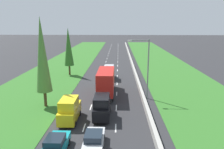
# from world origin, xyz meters

# --- Properties ---
(ground_plane) EXTENTS (300.00, 300.00, 0.00)m
(ground_plane) POSITION_xyz_m (0.00, 60.00, 0.00)
(ground_plane) COLOR #28282B
(ground_plane) RESTS_ON ground
(grass_verge_left) EXTENTS (14.00, 140.00, 0.04)m
(grass_verge_left) POSITION_xyz_m (-12.65, 60.00, 0.02)
(grass_verge_left) COLOR #2D6623
(grass_verge_left) RESTS_ON ground
(grass_verge_right) EXTENTS (14.00, 140.00, 0.04)m
(grass_verge_right) POSITION_xyz_m (14.35, 60.00, 0.02)
(grass_verge_right) COLOR #2D6623
(grass_verge_right) RESTS_ON ground
(median_barrier) EXTENTS (0.44, 120.00, 0.85)m
(median_barrier) POSITION_xyz_m (5.70, 60.00, 0.42)
(median_barrier) COLOR #9E9B93
(median_barrier) RESTS_ON ground
(lane_markings) EXTENTS (3.64, 116.00, 0.01)m
(lane_markings) POSITION_xyz_m (0.00, 60.00, 0.01)
(lane_markings) COLOR white
(lane_markings) RESTS_ON ground
(teal_sedan_left_lane) EXTENTS (1.82, 4.50, 1.64)m
(teal_sedan_left_lane) POSITION_xyz_m (-3.47, 16.01, 0.81)
(teal_sedan_left_lane) COLOR teal
(teal_sedan_left_lane) RESTS_ON ground
(silver_sedan_centre_lane) EXTENTS (1.82, 4.50, 1.64)m
(silver_sedan_centre_lane) POSITION_xyz_m (-0.19, 16.88, 0.81)
(silver_sedan_centre_lane) COLOR silver
(silver_sedan_centre_lane) RESTS_ON ground
(yellow_van_left_lane) EXTENTS (1.96, 4.90, 2.82)m
(yellow_van_left_lane) POSITION_xyz_m (-3.68, 22.66, 1.40)
(yellow_van_left_lane) COLOR yellow
(yellow_van_left_lane) RESTS_ON ground
(black_van_centre_lane) EXTENTS (1.96, 4.90, 2.82)m
(black_van_centre_lane) POSITION_xyz_m (0.02, 23.76, 1.40)
(black_van_centre_lane) COLOR black
(black_van_centre_lane) RESTS_ON ground
(red_box_truck_centre_lane) EXTENTS (2.46, 9.40, 4.18)m
(red_box_truck_centre_lane) POSITION_xyz_m (0.07, 32.46, 2.18)
(red_box_truck_centre_lane) COLOR black
(red_box_truck_centre_lane) RESTS_ON ground
(silver_van_centre_lane) EXTENTS (1.96, 4.90, 2.82)m
(silver_van_centre_lane) POSITION_xyz_m (0.14, 42.70, 1.40)
(silver_van_centre_lane) COLOR silver
(silver_van_centre_lane) RESTS_ON ground
(poplar_tree_second) EXTENTS (2.11, 2.11, 12.21)m
(poplar_tree_second) POSITION_xyz_m (-8.05, 27.22, 7.16)
(poplar_tree_second) COLOR #4C3823
(poplar_tree_second) RESTS_ON ground
(poplar_tree_third) EXTENTS (2.06, 2.06, 10.34)m
(poplar_tree_third) POSITION_xyz_m (-8.78, 45.82, 6.22)
(poplar_tree_third) COLOR #4C3823
(poplar_tree_third) RESTS_ON ground
(street_light_mast) EXTENTS (3.20, 0.28, 9.00)m
(street_light_mast) POSITION_xyz_m (6.05, 30.87, 5.23)
(street_light_mast) COLOR gray
(street_light_mast) RESTS_ON ground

